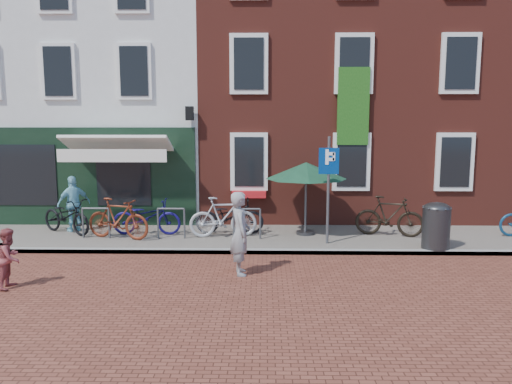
{
  "coord_description": "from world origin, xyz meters",
  "views": [
    {
      "loc": [
        0.99,
        -11.59,
        3.17
      ],
      "look_at": [
        0.76,
        0.2,
        1.49
      ],
      "focal_mm": 34.82,
      "sensor_mm": 36.0,
      "label": 1
    }
  ],
  "objects_px": {
    "bicycle_0": "(66,216)",
    "litter_bin": "(436,223)",
    "parking_sign": "(328,176)",
    "bicycle_1": "(118,219)",
    "woman": "(240,233)",
    "bicycle_2": "(147,217)",
    "bicycle_3": "(223,217)",
    "boy": "(10,258)",
    "bicycle_5": "(389,216)",
    "bicycle_4": "(230,216)",
    "cafe_person": "(74,204)",
    "parasol": "(306,168)"
  },
  "relations": [
    {
      "from": "bicycle_0",
      "to": "litter_bin",
      "type": "bearing_deg",
      "value": -67.11
    },
    {
      "from": "parking_sign",
      "to": "bicycle_1",
      "type": "distance_m",
      "value": 5.59
    },
    {
      "from": "woman",
      "to": "bicycle_2",
      "type": "height_order",
      "value": "woman"
    },
    {
      "from": "bicycle_3",
      "to": "bicycle_0",
      "type": "bearing_deg",
      "value": 76.88
    },
    {
      "from": "boy",
      "to": "bicycle_5",
      "type": "distance_m",
      "value": 9.19
    },
    {
      "from": "litter_bin",
      "to": "bicycle_5",
      "type": "bearing_deg",
      "value": 121.71
    },
    {
      "from": "bicycle_5",
      "to": "bicycle_4",
      "type": "bearing_deg",
      "value": 103.62
    },
    {
      "from": "cafe_person",
      "to": "bicycle_5",
      "type": "height_order",
      "value": "cafe_person"
    },
    {
      "from": "litter_bin",
      "to": "cafe_person",
      "type": "xyz_separation_m",
      "value": [
        -9.54,
        1.75,
        0.16
      ]
    },
    {
      "from": "bicycle_1",
      "to": "boy",
      "type": "bearing_deg",
      "value": -178.92
    },
    {
      "from": "cafe_person",
      "to": "bicycle_4",
      "type": "relative_size",
      "value": 0.84
    },
    {
      "from": "boy",
      "to": "bicycle_2",
      "type": "distance_m",
      "value": 4.44
    },
    {
      "from": "parasol",
      "to": "bicycle_4",
      "type": "xyz_separation_m",
      "value": [
        -2.08,
        0.04,
        -1.35
      ]
    },
    {
      "from": "litter_bin",
      "to": "bicycle_1",
      "type": "distance_m",
      "value": 8.07
    },
    {
      "from": "woman",
      "to": "bicycle_4",
      "type": "bearing_deg",
      "value": -2.13
    },
    {
      "from": "boy",
      "to": "parking_sign",
      "type": "bearing_deg",
      "value": -66.2
    },
    {
      "from": "bicycle_2",
      "to": "bicycle_4",
      "type": "distance_m",
      "value": 2.27
    },
    {
      "from": "parking_sign",
      "to": "litter_bin",
      "type": "bearing_deg",
      "value": -9.73
    },
    {
      "from": "woman",
      "to": "litter_bin",
      "type": "bearing_deg",
      "value": -78.55
    },
    {
      "from": "woman",
      "to": "bicycle_3",
      "type": "distance_m",
      "value": 3.01
    },
    {
      "from": "parking_sign",
      "to": "boy",
      "type": "bearing_deg",
      "value": -153.63
    },
    {
      "from": "bicycle_1",
      "to": "bicycle_3",
      "type": "bearing_deg",
      "value": -67.48
    },
    {
      "from": "parking_sign",
      "to": "bicycle_2",
      "type": "distance_m",
      "value": 5.05
    },
    {
      "from": "cafe_person",
      "to": "bicycle_5",
      "type": "bearing_deg",
      "value": 136.47
    },
    {
      "from": "parasol",
      "to": "woman",
      "type": "height_order",
      "value": "parasol"
    },
    {
      "from": "bicycle_0",
      "to": "boy",
      "type": "bearing_deg",
      "value": -140.56
    },
    {
      "from": "bicycle_0",
      "to": "bicycle_3",
      "type": "relative_size",
      "value": 1.03
    },
    {
      "from": "boy",
      "to": "litter_bin",
      "type": "bearing_deg",
      "value": -75.58
    },
    {
      "from": "bicycle_4",
      "to": "bicycle_5",
      "type": "xyz_separation_m",
      "value": [
        4.32,
        -0.2,
        0.05
      ]
    },
    {
      "from": "parking_sign",
      "to": "bicycle_4",
      "type": "xyz_separation_m",
      "value": [
        -2.55,
        1.06,
        -1.23
      ]
    },
    {
      "from": "bicycle_2",
      "to": "bicycle_3",
      "type": "bearing_deg",
      "value": -96.42
    },
    {
      "from": "parasol",
      "to": "bicycle_2",
      "type": "xyz_separation_m",
      "value": [
        -4.34,
        -0.12,
        -1.35
      ]
    },
    {
      "from": "parking_sign",
      "to": "woman",
      "type": "height_order",
      "value": "parking_sign"
    },
    {
      "from": "parking_sign",
      "to": "boy",
      "type": "xyz_separation_m",
      "value": [
        -6.47,
        -3.21,
        -1.24
      ]
    },
    {
      "from": "woman",
      "to": "cafe_person",
      "type": "xyz_separation_m",
      "value": [
        -4.87,
        3.58,
        0.01
      ]
    },
    {
      "from": "parking_sign",
      "to": "woman",
      "type": "distance_m",
      "value": 3.23
    },
    {
      "from": "woman",
      "to": "bicycle_1",
      "type": "distance_m",
      "value": 4.3
    },
    {
      "from": "litter_bin",
      "to": "boy",
      "type": "relative_size",
      "value": 1.04
    },
    {
      "from": "parasol",
      "to": "bicycle_0",
      "type": "distance_m",
      "value": 6.72
    },
    {
      "from": "parasol",
      "to": "bicycle_1",
      "type": "height_order",
      "value": "parasol"
    },
    {
      "from": "bicycle_4",
      "to": "parasol",
      "type": "bearing_deg",
      "value": -94.66
    },
    {
      "from": "boy",
      "to": "cafe_person",
      "type": "distance_m",
      "value": 4.55
    },
    {
      "from": "cafe_person",
      "to": "parasol",
      "type": "bearing_deg",
      "value": 136.87
    },
    {
      "from": "cafe_person",
      "to": "bicycle_0",
      "type": "distance_m",
      "value": 0.43
    },
    {
      "from": "litter_bin",
      "to": "parasol",
      "type": "height_order",
      "value": "parasol"
    },
    {
      "from": "bicycle_0",
      "to": "bicycle_4",
      "type": "xyz_separation_m",
      "value": [
        4.51,
        0.06,
        0.0
      ]
    },
    {
      "from": "bicycle_0",
      "to": "bicycle_5",
      "type": "height_order",
      "value": "bicycle_5"
    },
    {
      "from": "bicycle_4",
      "to": "bicycle_5",
      "type": "bearing_deg",
      "value": -96.22
    },
    {
      "from": "bicycle_3",
      "to": "bicycle_4",
      "type": "distance_m",
      "value": 0.43
    },
    {
      "from": "bicycle_5",
      "to": "bicycle_0",
      "type": "bearing_deg",
      "value": 105.32
    }
  ]
}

